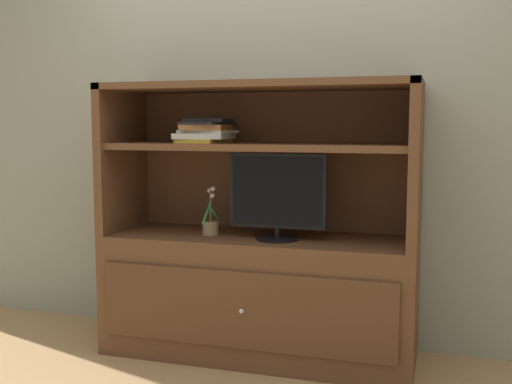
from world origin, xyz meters
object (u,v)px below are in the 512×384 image
(tv_monitor, at_px, (277,196))
(magazine_stack, at_px, (206,131))
(potted_plant, at_px, (211,224))
(media_console, at_px, (259,268))

(tv_monitor, relative_size, magazine_stack, 1.46)
(tv_monitor, relative_size, potted_plant, 1.93)
(potted_plant, bearing_deg, magazine_stack, 133.11)
(media_console, height_order, magazine_stack, media_console)
(magazine_stack, bearing_deg, media_console, 0.58)
(tv_monitor, bearing_deg, potted_plant, 175.38)
(tv_monitor, bearing_deg, media_console, 148.96)
(media_console, xyz_separation_m, magazine_stack, (-0.31, -0.00, 0.76))
(tv_monitor, xyz_separation_m, potted_plant, (-0.39, 0.03, -0.18))
(tv_monitor, height_order, potted_plant, tv_monitor)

